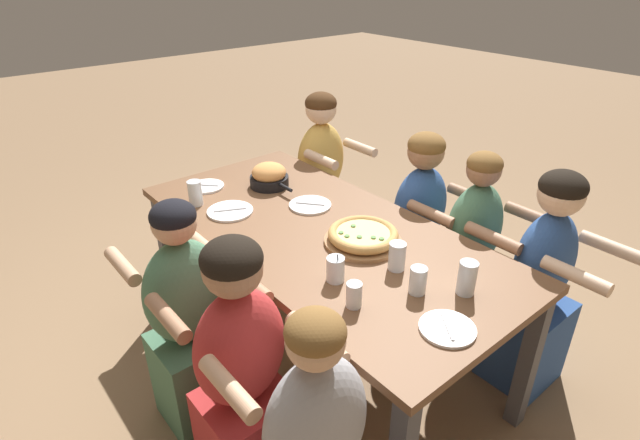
{
  "coord_description": "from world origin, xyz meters",
  "views": [
    {
      "loc": [
        1.64,
        -1.36,
        1.99
      ],
      "look_at": [
        0.0,
        0.0,
        0.85
      ],
      "focal_mm": 28.0,
      "sensor_mm": 36.0,
      "label": 1
    }
  ],
  "objects_px": {
    "empty_plate_a": "(230,211)",
    "drinking_glass_b": "(354,296)",
    "skillet_bowl": "(269,176)",
    "diner_near_center": "(190,328)",
    "diner_far_left": "(321,183)",
    "diner_far_midright": "(469,262)",
    "drinking_glass_d": "(195,195)",
    "diner_far_right": "(538,292)",
    "drinking_glass_e": "(467,280)",
    "drinking_glass_c": "(397,258)",
    "drinking_glass_a": "(418,280)",
    "pizza_board_main": "(363,236)",
    "empty_plate_d": "(310,205)",
    "empty_plate_c": "(207,186)",
    "diner_far_center": "(418,234)",
    "empty_plate_b": "(447,328)",
    "diner_near_midright": "(243,382)",
    "cocktail_glass_blue": "(335,270)"
  },
  "relations": [
    {
      "from": "empty_plate_a",
      "to": "drinking_glass_b",
      "type": "relative_size",
      "value": 2.32
    },
    {
      "from": "skillet_bowl",
      "to": "diner_near_center",
      "type": "xyz_separation_m",
      "value": [
        0.53,
        -0.81,
        -0.34
      ]
    },
    {
      "from": "skillet_bowl",
      "to": "diner_far_left",
      "type": "height_order",
      "value": "diner_far_left"
    },
    {
      "from": "diner_far_midright",
      "to": "skillet_bowl",
      "type": "bearing_deg",
      "value": -58.7
    },
    {
      "from": "drinking_glass_d",
      "to": "diner_far_right",
      "type": "relative_size",
      "value": 0.12
    },
    {
      "from": "drinking_glass_e",
      "to": "drinking_glass_d",
      "type": "bearing_deg",
      "value": -162.02
    },
    {
      "from": "drinking_glass_b",
      "to": "drinking_glass_c",
      "type": "xyz_separation_m",
      "value": [
        -0.07,
        0.31,
        0.01
      ]
    },
    {
      "from": "drinking_glass_a",
      "to": "diner_near_center",
      "type": "distance_m",
      "value": 1.02
    },
    {
      "from": "pizza_board_main",
      "to": "empty_plate_d",
      "type": "relative_size",
      "value": 1.61
    },
    {
      "from": "empty_plate_c",
      "to": "diner_far_center",
      "type": "relative_size",
      "value": 0.17
    },
    {
      "from": "empty_plate_b",
      "to": "diner_far_center",
      "type": "distance_m",
      "value": 1.19
    },
    {
      "from": "empty_plate_c",
      "to": "drinking_glass_b",
      "type": "relative_size",
      "value": 1.92
    },
    {
      "from": "empty_plate_c",
      "to": "diner_far_right",
      "type": "height_order",
      "value": "diner_far_right"
    },
    {
      "from": "empty_plate_a",
      "to": "empty_plate_b",
      "type": "xyz_separation_m",
      "value": [
        1.3,
        0.13,
        0.0
      ]
    },
    {
      "from": "drinking_glass_d",
      "to": "diner_near_midright",
      "type": "distance_m",
      "value": 1.13
    },
    {
      "from": "empty_plate_a",
      "to": "empty_plate_c",
      "type": "bearing_deg",
      "value": 170.94
    },
    {
      "from": "empty_plate_d",
      "to": "cocktail_glass_blue",
      "type": "bearing_deg",
      "value": -30.01
    },
    {
      "from": "empty_plate_d",
      "to": "drinking_glass_a",
      "type": "bearing_deg",
      "value": -9.79
    },
    {
      "from": "empty_plate_a",
      "to": "drinking_glass_b",
      "type": "distance_m",
      "value": 0.98
    },
    {
      "from": "drinking_glass_b",
      "to": "diner_near_center",
      "type": "bearing_deg",
      "value": -144.88
    },
    {
      "from": "diner_far_center",
      "to": "cocktail_glass_blue",
      "type": "bearing_deg",
      "value": 19.05
    },
    {
      "from": "empty_plate_c",
      "to": "diner_far_left",
      "type": "relative_size",
      "value": 0.17
    },
    {
      "from": "pizza_board_main",
      "to": "diner_far_midright",
      "type": "height_order",
      "value": "diner_far_midright"
    },
    {
      "from": "pizza_board_main",
      "to": "drinking_glass_e",
      "type": "relative_size",
      "value": 2.55
    },
    {
      "from": "drinking_glass_d",
      "to": "diner_far_center",
      "type": "distance_m",
      "value": 1.29
    },
    {
      "from": "empty_plate_c",
      "to": "diner_near_center",
      "type": "distance_m",
      "value": 0.95
    },
    {
      "from": "empty_plate_d",
      "to": "drinking_glass_a",
      "type": "relative_size",
      "value": 1.98
    },
    {
      "from": "diner_near_midright",
      "to": "diner_near_center",
      "type": "relative_size",
      "value": 1.03
    },
    {
      "from": "skillet_bowl",
      "to": "drinking_glass_d",
      "type": "distance_m",
      "value": 0.44
    },
    {
      "from": "empty_plate_c",
      "to": "empty_plate_d",
      "type": "height_order",
      "value": "same"
    },
    {
      "from": "drinking_glass_b",
      "to": "diner_far_midright",
      "type": "relative_size",
      "value": 0.09
    },
    {
      "from": "diner_far_midright",
      "to": "diner_near_center",
      "type": "height_order",
      "value": "diner_near_center"
    },
    {
      "from": "drinking_glass_b",
      "to": "diner_near_center",
      "type": "height_order",
      "value": "diner_near_center"
    },
    {
      "from": "empty_plate_d",
      "to": "diner_far_center",
      "type": "height_order",
      "value": "diner_far_center"
    },
    {
      "from": "empty_plate_d",
      "to": "diner_far_left",
      "type": "xyz_separation_m",
      "value": [
        -0.61,
        0.59,
        -0.25
      ]
    },
    {
      "from": "skillet_bowl",
      "to": "empty_plate_b",
      "type": "bearing_deg",
      "value": -8.74
    },
    {
      "from": "drinking_glass_b",
      "to": "diner_far_center",
      "type": "distance_m",
      "value": 1.15
    },
    {
      "from": "diner_far_center",
      "to": "diner_near_center",
      "type": "xyz_separation_m",
      "value": [
        -0.1,
        -1.41,
        -0.01
      ]
    },
    {
      "from": "drinking_glass_a",
      "to": "diner_far_midright",
      "type": "relative_size",
      "value": 0.1
    },
    {
      "from": "empty_plate_b",
      "to": "drinking_glass_e",
      "type": "height_order",
      "value": "drinking_glass_e"
    },
    {
      "from": "empty_plate_b",
      "to": "diner_far_midright",
      "type": "distance_m",
      "value": 0.98
    },
    {
      "from": "drinking_glass_b",
      "to": "drinking_glass_e",
      "type": "xyz_separation_m",
      "value": [
        0.22,
        0.4,
        0.02
      ]
    },
    {
      "from": "drinking_glass_b",
      "to": "diner_far_center",
      "type": "height_order",
      "value": "diner_far_center"
    },
    {
      "from": "diner_far_right",
      "to": "diner_far_midright",
      "type": "distance_m",
      "value": 0.39
    },
    {
      "from": "cocktail_glass_blue",
      "to": "diner_near_midright",
      "type": "bearing_deg",
      "value": -87.61
    },
    {
      "from": "drinking_glass_c",
      "to": "diner_far_left",
      "type": "bearing_deg",
      "value": 152.77
    },
    {
      "from": "skillet_bowl",
      "to": "cocktail_glass_blue",
      "type": "height_order",
      "value": "skillet_bowl"
    },
    {
      "from": "empty_plate_a",
      "to": "diner_far_left",
      "type": "xyz_separation_m",
      "value": [
        -0.4,
        0.95,
        -0.25
      ]
    },
    {
      "from": "drinking_glass_c",
      "to": "diner_far_right",
      "type": "xyz_separation_m",
      "value": [
        0.33,
        0.67,
        -0.31
      ]
    },
    {
      "from": "pizza_board_main",
      "to": "empty_plate_b",
      "type": "height_order",
      "value": "pizza_board_main"
    }
  ]
}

